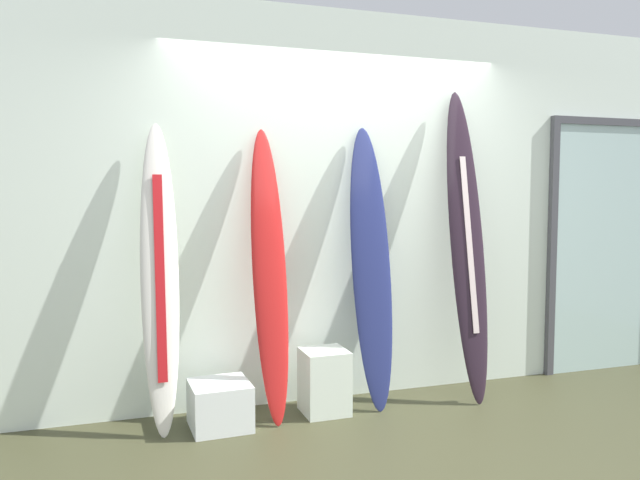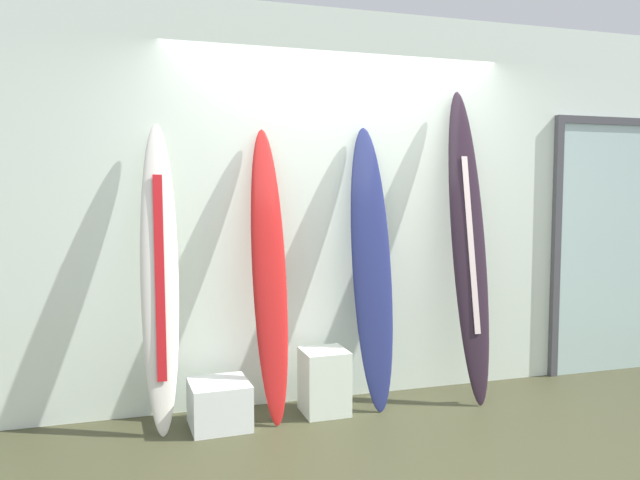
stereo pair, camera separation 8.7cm
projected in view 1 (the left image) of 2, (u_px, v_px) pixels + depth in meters
ground at (412, 468)px, 3.42m from camera, size 8.00×8.00×0.04m
wall_back at (334, 206)px, 4.54m from camera, size 7.20×0.20×2.80m
surfboard_ivory at (160, 277)px, 3.85m from camera, size 0.24×0.40×1.95m
surfboard_crimson at (270, 273)px, 4.07m from camera, size 0.24×0.47×1.94m
surfboard_navy at (371, 267)px, 4.32m from camera, size 0.29×0.41×1.97m
surfboard_charcoal at (467, 246)px, 4.48m from camera, size 0.28×0.49×2.26m
display_block_left at (324, 381)px, 4.20m from camera, size 0.30×0.30×0.44m
display_block_center at (220, 405)px, 3.94m from camera, size 0.39×0.39×0.29m
glass_door at (603, 242)px, 5.18m from camera, size 1.09×0.06×2.12m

